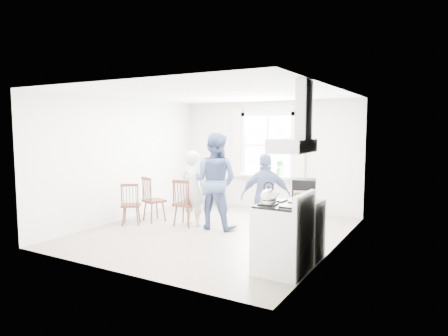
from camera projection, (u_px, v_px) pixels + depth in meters
The scene contains 16 objects.
room_shell at pixel (215, 164), 7.48m from camera, with size 4.62×5.12×2.64m.
window_assembly at pixel (267, 149), 9.58m from camera, with size 1.88×0.24×1.70m.
range_hood at pixel (296, 134), 5.23m from camera, with size 0.45×0.76×0.94m.
shelf_unit at pixel (215, 189), 10.27m from camera, with size 0.40×0.30×0.80m, color slate.
gas_stove at pixel (283, 237), 5.45m from camera, with size 0.68×0.76×1.12m.
kettle at pixel (268, 197), 5.33m from camera, with size 0.22×0.22×0.31m.
low_cabinet at pixel (304, 229), 6.03m from camera, with size 0.50×0.55×0.90m, color silver.
stereo_stack at pixel (304, 189), 6.00m from camera, with size 0.42×0.39×0.31m.
cardboard_box at pixel (303, 197), 5.75m from camera, with size 0.25×0.18×0.16m, color #9B7C4B.
windsor_chair_a at pixel (183, 198), 7.93m from camera, with size 0.42×0.41×0.96m.
windsor_chair_b at pixel (150, 194), 8.36m from camera, with size 0.52×0.52×0.96m.
windsor_chair_c at pixel (130, 200), 8.04m from camera, with size 0.50×0.50×0.87m.
person_left at pixel (193, 188), 8.04m from camera, with size 0.56×0.56×1.52m, color silver.
person_mid at pixel (215, 181), 7.78m from camera, with size 0.91×0.91×1.88m, color #42527B.
person_right at pixel (266, 197), 7.05m from camera, with size 0.89×0.89×1.52m, color navy.
potted_plant at pixel (280, 168), 9.37m from camera, with size 0.20×0.20×0.36m, color #32713C.
Camera 1 is at (3.85, -6.38, 1.98)m, focal length 32.00 mm.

